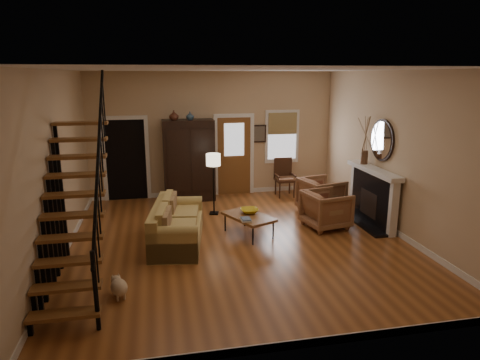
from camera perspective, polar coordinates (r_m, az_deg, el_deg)
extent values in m
plane|color=#995627|center=(8.55, -0.13, -8.17)|extent=(7.00, 7.00, 0.00)
plane|color=white|center=(7.93, -0.14, 14.52)|extent=(7.00, 7.00, 0.00)
cube|color=tan|center=(11.49, -3.56, 6.04)|extent=(6.50, 0.04, 3.30)
cube|color=tan|center=(8.11, -23.28, 1.65)|extent=(0.04, 7.00, 3.30)
cube|color=tan|center=(9.27, 20.02, 3.34)|extent=(0.04, 7.00, 3.30)
cube|color=black|center=(11.65, -14.90, 2.72)|extent=(1.00, 0.36, 2.10)
cube|color=brown|center=(11.65, -0.81, 3.19)|extent=(0.90, 0.06, 2.10)
cube|color=silver|center=(11.88, 5.63, 5.77)|extent=(0.96, 0.06, 1.46)
cube|color=black|center=(9.86, 17.42, -2.28)|extent=(0.24, 1.60, 1.15)
cube|color=white|center=(9.69, 17.38, 1.26)|extent=(0.30, 1.95, 0.10)
cylinder|color=silver|center=(9.64, 18.34, 5.06)|extent=(0.05, 0.90, 0.90)
imported|color=#4C2619|center=(10.88, -8.81, 8.51)|extent=(0.24, 0.24, 0.25)
imported|color=#334C60|center=(10.91, -6.69, 8.49)|extent=(0.20, 0.20, 0.21)
imported|color=gold|center=(8.88, 1.26, -4.13)|extent=(0.38, 0.38, 0.09)
imported|color=brown|center=(9.36, 11.41, -3.86)|extent=(1.03, 1.01, 0.80)
imported|color=brown|center=(10.36, 10.78, -2.01)|extent=(1.10, 1.08, 0.83)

